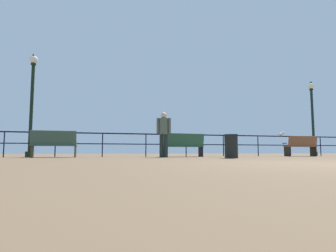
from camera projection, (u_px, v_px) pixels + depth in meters
ground_plane at (335, 164)px, 4.72m from camera, size 60.00×60.00×0.00m
pier_railing at (186, 140)px, 12.46m from camera, size 18.42×0.05×1.01m
bench_far_left at (54, 143)px, 10.26m from camera, size 1.61×0.73×0.99m
bench_near_left at (184, 144)px, 11.56m from camera, size 1.76×0.72×0.97m
bench_near_right at (301, 145)px, 13.06m from camera, size 1.54×0.64×0.96m
lamppost_left at (32, 99)px, 11.18m from camera, size 0.33×0.33×4.25m
lamppost_center at (312, 114)px, 14.65m from camera, size 0.32×0.32×3.99m
person_by_bench at (164, 131)px, 10.34m from camera, size 0.52×0.32×1.69m
seagull_on_rail at (281, 134)px, 13.75m from camera, size 0.24×0.43×0.21m
trash_bin at (231, 146)px, 8.96m from camera, size 0.45×0.45×0.77m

